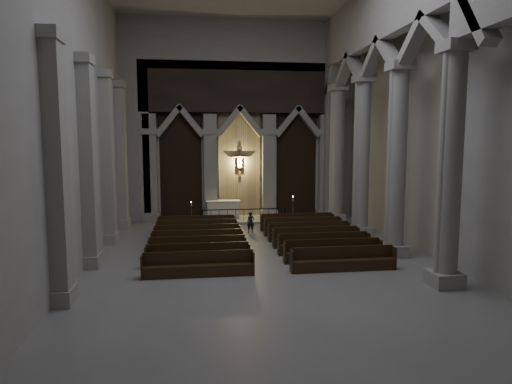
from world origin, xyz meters
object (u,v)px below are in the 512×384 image
Objects in this scene: altar at (223,209)px; candle_stand_left at (192,220)px; pews at (258,242)px; worshipper at (251,222)px; altar_rail at (244,214)px; candle_stand_right at (293,215)px.

candle_stand_left is (-1.89, -1.90, -0.29)m from altar.
pews is 8.66× the size of worshipper.
altar is 7.55m from pews.
worshipper is at bearing -86.94° from altar_rail.
altar reaches higher than altar_rail.
altar_rail is 4.44× the size of worshipper.
candle_stand_right reaches higher than candle_stand_left.
candle_stand_left is 6.31m from pews.
candle_stand_right is at bearing 38.65° from worshipper.
altar is at bearing 98.31° from pews.
pews is (-2.96, -6.13, -0.13)m from candle_stand_right.
pews is (2.98, -5.56, -0.10)m from candle_stand_left.
altar is 4.27m from candle_stand_right.
worshipper is at bearing 88.09° from pews.
altar_rail is 5.74m from pews.
candle_stand_left reaches higher than worshipper.
candle_stand_left is 3.71m from worshipper.
altar is at bearing 122.18° from altar_rail.
candle_stand_right reaches higher than altar_rail.
pews is (-0.00, -5.73, -0.34)m from altar_rail.
pews is at bearing -95.68° from worshipper.
worshipper reaches higher than pews.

